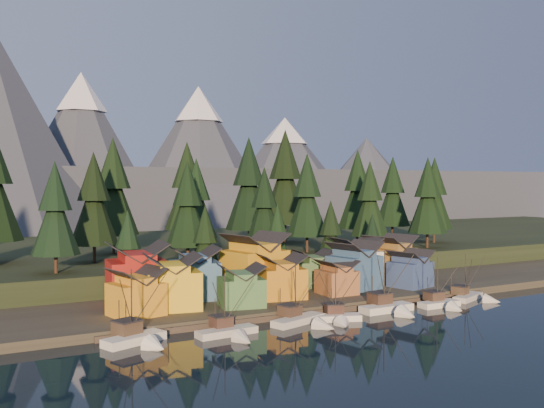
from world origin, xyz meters
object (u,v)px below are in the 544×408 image
house_front_1 (172,280)px  house_back_1 (195,272)px  boat_3 (338,310)px  boat_5 (443,297)px  house_front_0 (136,291)px  boat_1 (230,325)px  boat_0 (139,329)px  house_back_0 (137,272)px  boat_2 (304,313)px  boat_6 (473,291)px  boat_4 (391,300)px

house_front_1 → house_back_1: 9.94m
boat_3 → house_back_1: house_back_1 is taller
house_front_1 → boat_5: bearing=-8.9°
boat_5 → house_front_0: boat_5 is taller
boat_1 → house_back_1: 25.01m
boat_0 → house_front_0: size_ratio=1.31×
house_front_0 → house_front_1: 7.45m
house_front_0 → house_back_1: house_back_1 is taller
house_front_0 → house_back_0: size_ratio=0.83×
boat_2 → boat_5: (30.29, -0.90, 0.07)m
house_front_0 → house_back_1: size_ratio=0.90×
house_back_0 → boat_6: bearing=-13.5°
boat_0 → boat_1: bearing=-29.8°
boat_3 → house_front_0: house_front_0 is taller
boat_2 → house_back_1: (-10.32, 22.95, 4.66)m
boat_1 → boat_2: boat_2 is taller
boat_6 → house_front_1: (-58.15, 14.44, 4.63)m
house_back_1 → house_back_0: bearing=-171.0°
boat_2 → house_front_1: size_ratio=1.08×
house_front_1 → boat_2: bearing=-32.0°
boat_0 → boat_5: 58.00m
boat_1 → house_front_1: house_front_1 is taller
house_back_1 → boat_5: bearing=-19.8°
boat_6 → house_back_0: size_ratio=0.93×
boat_0 → boat_1: size_ratio=1.11×
boat_3 → house_back_0: house_back_0 is taller
house_front_0 → house_back_0: (2.93, 9.56, 1.69)m
boat_6 → house_back_1: house_back_1 is taller
boat_4 → house_back_1: bearing=140.9°
boat_4 → house_front_1: 39.50m
house_front_0 → boat_0: bearing=-116.3°
boat_0 → house_front_1: (10.37, 14.93, 4.16)m
boat_1 → boat_3: (20.16, 0.33, 0.07)m
house_front_0 → house_back_0: 10.14m
boat_4 → boat_5: size_ratio=1.18×
boat_4 → boat_2: bearing=179.8°
boat_5 → house_front_1: size_ratio=0.99×
boat_5 → house_back_1: house_back_1 is taller
house_front_0 → boat_6: bearing=-22.4°
house_back_0 → house_back_1: house_back_0 is taller
boat_2 → boat_3: bearing=-26.9°
house_front_0 → house_front_1: (7.06, 2.19, 0.88)m
boat_2 → boat_3: size_ratio=1.14×
boat_0 → house_front_1: bearing=34.9°
boat_6 → house_front_0: (-65.21, 12.25, 3.75)m
boat_2 → house_back_0: bearing=114.8°
boat_1 → house_front_1: (-3.28, 17.21, 4.65)m
boat_1 → boat_6: size_ratio=1.06×
boat_2 → house_front_1: house_front_1 is taller
boat_4 → boat_5: 11.63m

